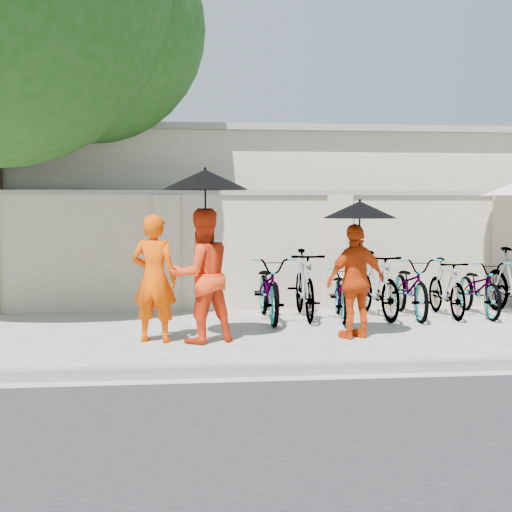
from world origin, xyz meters
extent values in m
plane|color=beige|center=(0.00, 0.00, 0.00)|extent=(80.00, 80.00, 0.00)
cube|color=gray|center=(0.00, -1.70, 0.06)|extent=(40.00, 0.16, 0.12)
cube|color=beige|center=(1.00, 3.20, 1.00)|extent=(20.00, 0.30, 2.00)
cube|color=beige|center=(2.00, 7.00, 1.60)|extent=(14.00, 6.00, 3.20)
sphere|color=#2B541F|center=(-2.30, 3.60, 4.90)|extent=(4.00, 4.00, 4.00)
imported|color=#F44B00|center=(-1.12, 0.33, 0.85)|extent=(0.72, 0.58, 1.70)
imported|color=#FA3B11|center=(-0.49, 0.24, 0.89)|extent=(1.05, 0.95, 1.78)
cylinder|color=black|center=(-0.44, 0.16, 1.58)|extent=(0.02, 0.02, 1.15)
cone|color=black|center=(-0.44, 0.16, 2.16)|extent=(1.14, 1.14, 0.26)
imported|color=#D63D0A|center=(1.61, 0.31, 0.79)|extent=(1.00, 0.69, 1.57)
cylinder|color=black|center=(1.63, 0.23, 1.33)|extent=(0.02, 0.02, 0.87)
cone|color=black|center=(1.63, 0.23, 1.76)|extent=(1.01, 1.01, 0.23)
imported|color=gray|center=(0.62, 1.92, 0.52)|extent=(0.70, 1.97, 1.03)
imported|color=gray|center=(1.21, 2.08, 0.56)|extent=(0.58, 1.86, 1.11)
imported|color=gray|center=(1.80, 1.96, 0.43)|extent=(0.79, 1.71, 0.87)
imported|color=gray|center=(2.38, 2.00, 0.54)|extent=(0.70, 1.84, 1.08)
imported|color=gray|center=(2.97, 2.03, 0.50)|extent=(0.75, 1.92, 0.99)
imported|color=gray|center=(3.56, 2.02, 0.48)|extent=(0.45, 1.59, 0.96)
imported|color=gray|center=(4.14, 2.06, 0.46)|extent=(0.68, 1.78, 0.93)
camera|label=1|loc=(-0.78, -9.17, 1.81)|focal=50.00mm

